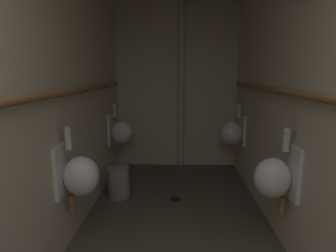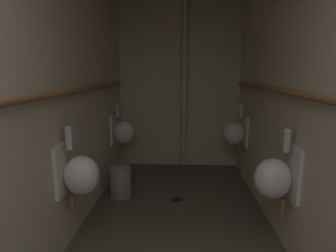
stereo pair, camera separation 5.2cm
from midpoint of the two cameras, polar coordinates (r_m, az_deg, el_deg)
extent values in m
cube|color=brown|center=(2.70, 1.06, -24.44)|extent=(2.05, 4.63, 0.08)
cube|color=beige|center=(2.44, -23.03, 4.90)|extent=(0.06, 4.63, 2.61)
cube|color=beige|center=(2.42, 25.57, 4.66)|extent=(0.06, 4.63, 2.61)
cube|color=beige|center=(4.49, 1.48, 8.12)|extent=(2.05, 0.06, 2.61)
ellipsoid|color=white|center=(2.47, -17.96, -9.82)|extent=(0.30, 0.26, 0.34)
cube|color=white|center=(2.51, -21.40, -8.51)|extent=(0.03, 0.30, 0.44)
cylinder|color=silver|center=(2.41, -20.41, -2.76)|extent=(0.06, 0.06, 0.16)
sphere|color=silver|center=(2.40, -20.54, -0.78)|extent=(0.06, 0.06, 0.06)
cylinder|color=#936038|center=(2.60, -19.78, -14.84)|extent=(0.04, 0.04, 0.16)
ellipsoid|color=white|center=(4.08, -9.86, -1.31)|extent=(0.30, 0.26, 0.34)
cube|color=white|center=(4.10, -12.01, -0.61)|extent=(0.03, 0.30, 0.44)
cylinder|color=silver|center=(4.04, -11.25, 3.00)|extent=(0.06, 0.06, 0.16)
sphere|color=silver|center=(4.03, -11.30, 4.19)|extent=(0.06, 0.06, 0.06)
cylinder|color=#936038|center=(4.16, -11.10, -4.67)|extent=(0.04, 0.04, 0.16)
ellipsoid|color=white|center=(2.46, 20.24, -10.01)|extent=(0.30, 0.26, 0.34)
cube|color=white|center=(2.50, 23.72, -8.75)|extent=(0.03, 0.30, 0.44)
cylinder|color=silver|center=(2.41, 22.76, -2.97)|extent=(0.06, 0.06, 0.16)
sphere|color=silver|center=(2.39, 22.91, -0.99)|extent=(0.06, 0.06, 0.06)
cylinder|color=#936038|center=(2.59, 22.03, -15.07)|extent=(0.04, 0.04, 0.16)
ellipsoid|color=white|center=(4.07, 12.66, -1.43)|extent=(0.30, 0.26, 0.34)
cube|color=white|center=(4.10, 14.82, -0.75)|extent=(0.03, 0.30, 0.44)
cylinder|color=silver|center=(4.04, 14.10, 2.87)|extent=(0.06, 0.06, 0.16)
sphere|color=silver|center=(4.03, 14.15, 4.07)|extent=(0.06, 0.06, 0.06)
cylinder|color=#936038|center=(4.15, 13.87, -4.80)|extent=(0.04, 0.04, 0.16)
cylinder|color=#936038|center=(2.38, -21.36, 6.38)|extent=(0.05, 3.84, 0.05)
sphere|color=#936038|center=(4.21, -11.11, 8.57)|extent=(0.06, 0.06, 0.06)
cylinder|color=#936038|center=(2.40, 23.49, 6.26)|extent=(0.05, 3.76, 0.05)
sphere|color=#936038|center=(4.20, 14.03, 8.45)|extent=(0.06, 0.06, 0.06)
cylinder|color=beige|center=(4.38, 2.51, 8.04)|extent=(0.08, 0.08, 2.56)
cylinder|color=black|center=(3.49, 1.24, -14.88)|extent=(0.14, 0.14, 0.01)
cylinder|color=gray|center=(3.55, -10.48, -11.34)|extent=(0.27, 0.27, 0.38)
camera|label=1|loc=(0.03, -88.28, 0.33)|focal=29.48mm
camera|label=2|loc=(0.03, 91.72, -0.33)|focal=29.48mm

